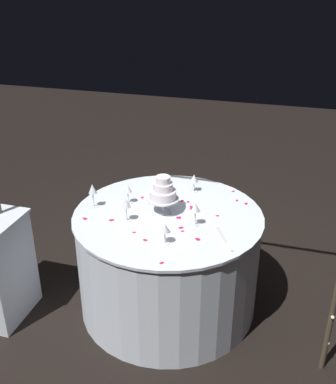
# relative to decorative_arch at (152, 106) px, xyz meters

# --- Properties ---
(ground_plane) EXTENTS (12.00, 12.00, 0.00)m
(ground_plane) POSITION_rel_decorative_arch_xyz_m (0.00, -0.32, -1.65)
(ground_plane) COLOR black
(decorative_arch) EXTENTS (2.33, 0.06, 2.52)m
(decorative_arch) POSITION_rel_decorative_arch_xyz_m (0.00, 0.00, 0.00)
(decorative_arch) COLOR #473D2D
(decorative_arch) RESTS_ON ground
(main_table) EXTENTS (1.33, 1.33, 0.79)m
(main_table) POSITION_rel_decorative_arch_xyz_m (0.00, -0.32, -1.25)
(main_table) COLOR silver
(main_table) RESTS_ON ground
(tiered_cake) EXTENTS (0.22, 0.22, 0.27)m
(tiered_cake) POSITION_rel_decorative_arch_xyz_m (0.04, -0.34, -0.70)
(tiered_cake) COLOR silver
(tiered_cake) RESTS_ON main_table
(wine_glass_0) EXTENTS (0.06, 0.06, 0.17)m
(wine_glass_0) POSITION_rel_decorative_arch_xyz_m (0.25, -0.16, -0.73)
(wine_glass_0) COLOR silver
(wine_glass_0) RESTS_ON main_table
(wine_glass_1) EXTENTS (0.06, 0.06, 0.18)m
(wine_glass_1) POSITION_rel_decorative_arch_xyz_m (0.54, -0.28, -0.72)
(wine_glass_1) COLOR silver
(wine_glass_1) RESTS_ON main_table
(wine_glass_2) EXTENTS (0.06, 0.06, 0.14)m
(wine_glass_2) POSITION_rel_decorative_arch_xyz_m (-0.09, -0.73, -0.75)
(wine_glass_2) COLOR silver
(wine_glass_2) RESTS_ON main_table
(wine_glass_3) EXTENTS (0.06, 0.06, 0.16)m
(wine_glass_3) POSITION_rel_decorative_arch_xyz_m (-0.21, -0.23, -0.73)
(wine_glass_3) COLOR silver
(wine_glass_3) RESTS_ON main_table
(wine_glass_4) EXTENTS (0.06, 0.06, 0.14)m
(wine_glass_4) POSITION_rel_decorative_arch_xyz_m (0.33, -0.40, -0.75)
(wine_glass_4) COLOR silver
(wine_glass_4) RESTS_ON main_table
(wine_glass_5) EXTENTS (0.06, 0.06, 0.13)m
(wine_glass_5) POSITION_rel_decorative_arch_xyz_m (0.15, -0.67, -0.76)
(wine_glass_5) COLOR silver
(wine_glass_5) RESTS_ON main_table
(wine_glass_6) EXTENTS (0.07, 0.07, 0.14)m
(wine_glass_6) POSITION_rel_decorative_arch_xyz_m (-0.09, 0.04, -0.75)
(wine_glass_6) COLOR silver
(wine_glass_6) RESTS_ON main_table
(cake_knife) EXTENTS (0.16, 0.27, 0.01)m
(cake_knife) POSITION_rel_decorative_arch_xyz_m (-0.44, -0.09, -0.85)
(cake_knife) COLOR silver
(cake_knife) RESTS_ON main_table
(rose_petal_0) EXTENTS (0.03, 0.02, 0.00)m
(rose_petal_0) POSITION_rel_decorative_arch_xyz_m (-0.15, -0.13, -0.86)
(rose_petal_0) COLOR #C61951
(rose_petal_0) RESTS_ON main_table
(rose_petal_1) EXTENTS (0.05, 0.04, 0.00)m
(rose_petal_1) POSITION_rel_decorative_arch_xyz_m (-0.27, -0.06, -0.86)
(rose_petal_1) COLOR #C61951
(rose_petal_1) RESTS_ON main_table
(rose_petal_2) EXTENTS (0.02, 0.03, 0.00)m
(rose_petal_2) POSITION_rel_decorative_arch_xyz_m (-0.43, -0.66, -0.86)
(rose_petal_2) COLOR #C61951
(rose_petal_2) RESTS_ON main_table
(rose_petal_3) EXTENTS (0.05, 0.05, 0.00)m
(rose_petal_3) POSITION_rel_decorative_arch_xyz_m (0.35, -0.13, -0.86)
(rose_petal_3) COLOR #C61951
(rose_petal_3) RESTS_ON main_table
(rose_petal_4) EXTENTS (0.02, 0.03, 0.00)m
(rose_petal_4) POSITION_rel_decorative_arch_xyz_m (-0.09, -0.54, -0.86)
(rose_petal_4) COLOR #C61951
(rose_petal_4) RESTS_ON main_table
(rose_petal_5) EXTENTS (0.04, 0.04, 0.00)m
(rose_petal_5) POSITION_rel_decorative_arch_xyz_m (-0.07, -0.09, -0.86)
(rose_petal_5) COLOR #C61951
(rose_petal_5) RESTS_ON main_table
(rose_petal_6) EXTENTS (0.03, 0.04, 0.00)m
(rose_petal_6) POSITION_rel_decorative_arch_xyz_m (-0.13, 0.25, -0.86)
(rose_petal_6) COLOR #C61951
(rose_petal_6) RESTS_ON main_table
(rose_petal_7) EXTENTS (0.04, 0.04, 0.00)m
(rose_petal_7) POSITION_rel_decorative_arch_xyz_m (-0.13, -0.17, -0.86)
(rose_petal_7) COLOR #C61951
(rose_petal_7) RESTS_ON main_table
(rose_petal_8) EXTENTS (0.05, 0.04, 0.00)m
(rose_petal_8) POSITION_rel_decorative_arch_xyz_m (0.53, -0.10, -0.86)
(rose_petal_8) COLOR #C61951
(rose_petal_8) RESTS_ON main_table
(rose_petal_9) EXTENTS (0.03, 0.03, 0.00)m
(rose_petal_9) POSITION_rel_decorative_arch_xyz_m (-0.34, -0.39, -0.86)
(rose_petal_9) COLOR #C61951
(rose_petal_9) RESTS_ON main_table
(rose_petal_10) EXTENTS (0.04, 0.03, 0.00)m
(rose_petal_10) POSITION_rel_decorative_arch_xyz_m (0.04, 0.04, -0.86)
(rose_petal_10) COLOR #C61951
(rose_petal_10) RESTS_ON main_table
(rose_petal_11) EXTENTS (0.03, 0.03, 0.00)m
(rose_petal_11) POSITION_rel_decorative_arch_xyz_m (-0.38, -0.81, -0.86)
(rose_petal_11) COLOR #C61951
(rose_petal_11) RESTS_ON main_table
(rose_petal_12) EXTENTS (0.02, 0.03, 0.00)m
(rose_petal_12) POSITION_rel_decorative_arch_xyz_m (0.26, -0.51, -0.86)
(rose_petal_12) COLOR #C61951
(rose_petal_12) RESTS_ON main_table
(rose_petal_13) EXTENTS (0.04, 0.04, 0.00)m
(rose_petal_13) POSITION_rel_decorative_arch_xyz_m (-0.13, -0.47, -0.86)
(rose_petal_13) COLOR #C61951
(rose_petal_13) RESTS_ON main_table
(rose_petal_14) EXTENTS (0.04, 0.04, 0.00)m
(rose_petal_14) POSITION_rel_decorative_arch_xyz_m (-0.09, -0.30, -0.86)
(rose_petal_14) COLOR #C61951
(rose_petal_14) RESTS_ON main_table
(rose_petal_15) EXTENTS (0.02, 0.03, 0.00)m
(rose_petal_15) POSITION_rel_decorative_arch_xyz_m (0.22, -0.81, -0.86)
(rose_petal_15) COLOR #C61951
(rose_petal_15) RESTS_ON main_table
(rose_petal_16) EXTENTS (0.04, 0.04, 0.00)m
(rose_petal_16) POSITION_rel_decorative_arch_xyz_m (-0.08, -0.29, -0.86)
(rose_petal_16) COLOR #C61951
(rose_petal_16) RESTS_ON main_table
(rose_petal_17) EXTENTS (0.03, 0.04, 0.00)m
(rose_petal_17) POSITION_rel_decorative_arch_xyz_m (-0.04, -0.55, -0.86)
(rose_petal_17) COLOR #C61951
(rose_petal_17) RESTS_ON main_table
(rose_petal_18) EXTENTS (0.03, 0.02, 0.00)m
(rose_petal_18) POSITION_rel_decorative_arch_xyz_m (0.14, -0.02, -0.86)
(rose_petal_18) COLOR #C61951
(rose_petal_18) RESTS_ON main_table
(rose_petal_19) EXTENTS (0.03, 0.04, 0.00)m
(rose_petal_19) POSITION_rel_decorative_arch_xyz_m (-0.14, -0.44, -0.86)
(rose_petal_19) COLOR #C61951
(rose_petal_19) RESTS_ON main_table
(rose_petal_20) EXTENTS (0.03, 0.04, 0.00)m
(rose_petal_20) POSITION_rel_decorative_arch_xyz_m (-0.50, -0.63, -0.86)
(rose_petal_20) COLOR #C61951
(rose_petal_20) RESTS_ON main_table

